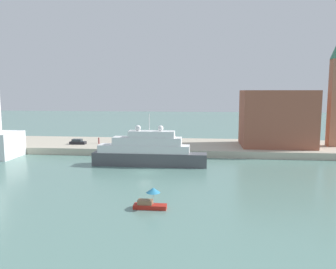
# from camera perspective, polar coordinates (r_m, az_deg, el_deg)

# --- Properties ---
(ground) EXTENTS (400.00, 400.00, 0.00)m
(ground) POSITION_cam_1_polar(r_m,az_deg,el_deg) (67.58, -3.93, -6.35)
(ground) COLOR slate
(quay_dock) EXTENTS (110.00, 21.61, 1.70)m
(quay_dock) POSITION_cam_1_polar(r_m,az_deg,el_deg) (93.41, -1.05, -2.00)
(quay_dock) COLOR #B7AD99
(quay_dock) RESTS_ON ground
(large_yacht) EXTENTS (24.39, 3.68, 11.11)m
(large_yacht) POSITION_cam_1_polar(r_m,az_deg,el_deg) (73.14, -3.37, -2.89)
(large_yacht) COLOR #4C4C51
(large_yacht) RESTS_ON ground
(small_motorboat) EXTENTS (4.51, 1.92, 2.93)m
(small_motorboat) POSITION_cam_1_polar(r_m,az_deg,el_deg) (47.20, -3.00, -10.94)
(small_motorboat) COLOR #B22319
(small_motorboat) RESTS_ON ground
(harbor_building) EXTENTS (17.87, 13.45, 14.39)m
(harbor_building) POSITION_cam_1_polar(r_m,az_deg,el_deg) (92.64, 17.66, 2.60)
(harbor_building) COLOR #93513D
(harbor_building) RESTS_ON quay_dock
(bell_tower) EXTENTS (3.67, 3.67, 27.00)m
(bell_tower) POSITION_cam_1_polar(r_m,az_deg,el_deg) (97.35, 26.22, 6.83)
(bell_tower) COLOR #9E664C
(bell_tower) RESTS_ON quay_dock
(parked_car) EXTENTS (4.22, 1.87, 1.38)m
(parked_car) POSITION_cam_1_polar(r_m,az_deg,el_deg) (94.97, -14.84, -1.21)
(parked_car) COLOR black
(parked_car) RESTS_ON quay_dock
(person_figure) EXTENTS (0.36, 0.36, 1.81)m
(person_figure) POSITION_cam_1_polar(r_m,az_deg,el_deg) (94.40, -11.48, -1.00)
(person_figure) COLOR maroon
(person_figure) RESTS_ON quay_dock
(mooring_bollard) EXTENTS (0.37, 0.37, 0.62)m
(mooring_bollard) POSITION_cam_1_polar(r_m,az_deg,el_deg) (83.48, 3.17, -2.31)
(mooring_bollard) COLOR black
(mooring_bollard) RESTS_ON quay_dock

